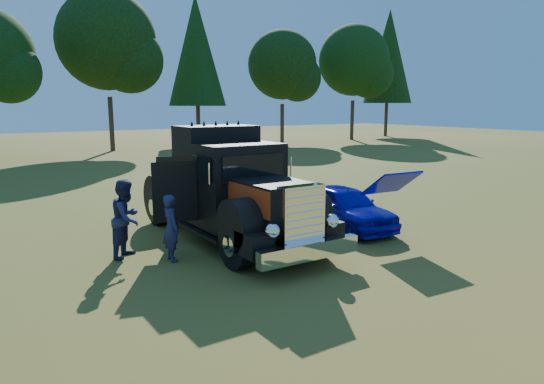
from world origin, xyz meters
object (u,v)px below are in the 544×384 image
(diamond_t_truck, at_px, (232,193))
(spectator_near, at_px, (171,228))
(hotrod_coupe, at_px, (344,207))
(spectator_far, at_px, (127,218))

(diamond_t_truck, relative_size, spectator_near, 4.60)
(spectator_near, bearing_deg, hotrod_coupe, -87.16)
(hotrod_coupe, relative_size, spectator_near, 2.64)
(spectator_near, xyz_separation_m, spectator_far, (-0.75, 0.87, 0.15))
(diamond_t_truck, distance_m, spectator_far, 2.78)
(diamond_t_truck, xyz_separation_m, spectator_near, (-2.00, -0.75, -0.50))
(diamond_t_truck, xyz_separation_m, hotrod_coupe, (3.33, -0.66, -0.64))
(hotrod_coupe, xyz_separation_m, spectator_far, (-6.08, 0.78, 0.29))
(spectator_near, distance_m, spectator_far, 1.16)
(diamond_t_truck, bearing_deg, spectator_near, -159.57)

